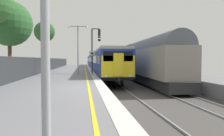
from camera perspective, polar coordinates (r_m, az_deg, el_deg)
ground at (r=12.53m, az=7.72°, el=-7.72°), size 17.40×110.00×1.21m
commuter_train_at_platform at (r=46.09m, az=-4.17°, el=1.90°), size 2.83×59.08×3.81m
freight_train_adjacent_track at (r=43.44m, az=1.36°, el=2.26°), size 2.60×59.18×4.67m
signal_gantry at (r=25.22m, az=-4.75°, el=6.08°), size 1.10×0.24×5.20m
speed_limit_sign at (r=22.26m, az=-5.31°, el=2.38°), size 0.59×0.08×2.51m
platform_lamp_mid at (r=22.86m, az=-9.05°, el=6.00°), size 2.00×0.20×5.13m
background_tree_left at (r=43.28m, az=-17.63°, el=8.95°), size 3.88×3.88×8.77m
background_tree_right at (r=25.43m, az=-25.84°, el=10.22°), size 4.74×4.74×7.71m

